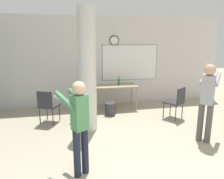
{
  "coord_description": "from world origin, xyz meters",
  "views": [
    {
      "loc": [
        -1.07,
        -1.86,
        2.14
      ],
      "look_at": [
        -0.15,
        2.82,
        1.0
      ],
      "focal_mm": 35.0,
      "sensor_mm": 36.0,
      "label": 1
    }
  ],
  "objects_px": {
    "chair_near_pillar": "(48,104)",
    "chair_table_left": "(81,101)",
    "person_playing_side": "(207,97)",
    "bottle_on_table": "(119,82)",
    "chair_mid_room": "(176,101)",
    "person_playing_front": "(79,121)",
    "folding_table": "(111,87)"
  },
  "relations": [
    {
      "from": "chair_mid_room",
      "to": "person_playing_front",
      "type": "relative_size",
      "value": 0.57
    },
    {
      "from": "chair_table_left",
      "to": "chair_mid_room",
      "type": "relative_size",
      "value": 1.0
    },
    {
      "from": "person_playing_side",
      "to": "person_playing_front",
      "type": "bearing_deg",
      "value": -165.99
    },
    {
      "from": "folding_table",
      "to": "chair_near_pillar",
      "type": "xyz_separation_m",
      "value": [
        -1.78,
        -0.88,
        -0.16
      ]
    },
    {
      "from": "chair_table_left",
      "to": "person_playing_front",
      "type": "relative_size",
      "value": 0.57
    },
    {
      "from": "chair_near_pillar",
      "to": "person_playing_side",
      "type": "xyz_separation_m",
      "value": [
        3.3,
        -1.64,
        0.45
      ]
    },
    {
      "from": "folding_table",
      "to": "chair_mid_room",
      "type": "bearing_deg",
      "value": -38.3
    },
    {
      "from": "bottle_on_table",
      "to": "chair_table_left",
      "type": "bearing_deg",
      "value": -145.12
    },
    {
      "from": "chair_near_pillar",
      "to": "person_playing_front",
      "type": "bearing_deg",
      "value": -73.52
    },
    {
      "from": "bottle_on_table",
      "to": "chair_mid_room",
      "type": "distance_m",
      "value": 1.81
    },
    {
      "from": "folding_table",
      "to": "chair_mid_room",
      "type": "xyz_separation_m",
      "value": [
        1.53,
        -1.21,
        -0.16
      ]
    },
    {
      "from": "person_playing_front",
      "to": "folding_table",
      "type": "bearing_deg",
      "value": 70.84
    },
    {
      "from": "chair_mid_room",
      "to": "person_playing_front",
      "type": "distance_m",
      "value": 3.31
    },
    {
      "from": "bottle_on_table",
      "to": "chair_near_pillar",
      "type": "distance_m",
      "value": 2.26
    },
    {
      "from": "bottle_on_table",
      "to": "chair_table_left",
      "type": "distance_m",
      "value": 1.49
    },
    {
      "from": "folding_table",
      "to": "person_playing_side",
      "type": "height_order",
      "value": "person_playing_side"
    },
    {
      "from": "chair_mid_room",
      "to": "person_playing_front",
      "type": "xyz_separation_m",
      "value": [
        -2.64,
        -1.97,
        0.39
      ]
    },
    {
      "from": "bottle_on_table",
      "to": "person_playing_side",
      "type": "distance_m",
      "value": 2.86
    },
    {
      "from": "folding_table",
      "to": "bottle_on_table",
      "type": "distance_m",
      "value": 0.3
    },
    {
      "from": "person_playing_front",
      "to": "person_playing_side",
      "type": "distance_m",
      "value": 2.7
    },
    {
      "from": "folding_table",
      "to": "chair_near_pillar",
      "type": "height_order",
      "value": "chair_near_pillar"
    },
    {
      "from": "person_playing_side",
      "to": "chair_mid_room",
      "type": "bearing_deg",
      "value": 89.05
    },
    {
      "from": "folding_table",
      "to": "person_playing_side",
      "type": "relative_size",
      "value": 0.97
    },
    {
      "from": "folding_table",
      "to": "person_playing_front",
      "type": "relative_size",
      "value": 1.05
    },
    {
      "from": "folding_table",
      "to": "chair_table_left",
      "type": "xyz_separation_m",
      "value": [
        -0.94,
        -0.8,
        -0.16
      ]
    },
    {
      "from": "chair_near_pillar",
      "to": "chair_mid_room",
      "type": "height_order",
      "value": "same"
    },
    {
      "from": "chair_mid_room",
      "to": "person_playing_front",
      "type": "height_order",
      "value": "person_playing_front"
    },
    {
      "from": "chair_table_left",
      "to": "person_playing_front",
      "type": "distance_m",
      "value": 2.41
    },
    {
      "from": "chair_near_pillar",
      "to": "folding_table",
      "type": "bearing_deg",
      "value": 26.34
    },
    {
      "from": "folding_table",
      "to": "chair_table_left",
      "type": "height_order",
      "value": "chair_table_left"
    },
    {
      "from": "folding_table",
      "to": "bottle_on_table",
      "type": "height_order",
      "value": "bottle_on_table"
    },
    {
      "from": "chair_near_pillar",
      "to": "chair_table_left",
      "type": "xyz_separation_m",
      "value": [
        0.84,
        0.08,
        0.0
      ]
    }
  ]
}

